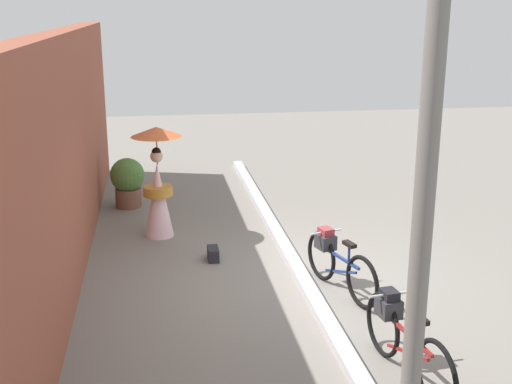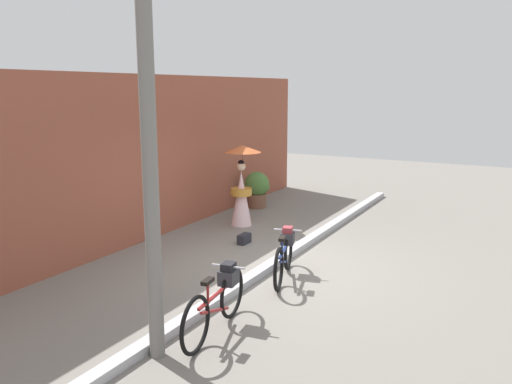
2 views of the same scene
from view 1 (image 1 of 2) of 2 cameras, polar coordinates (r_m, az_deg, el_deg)
ground_plane at (r=9.32m, az=3.99°, el=-7.74°), size 30.00×30.00×0.00m
building_wall at (r=8.65m, az=-17.33°, el=1.61°), size 14.00×0.40×3.41m
sidewalk_curb at (r=9.30m, az=4.00°, el=-7.40°), size 14.00×0.20×0.12m
bicycle_near_officer at (r=8.91m, az=7.17°, el=-6.06°), size 1.66×0.62×0.80m
bicycle_far_side at (r=7.06m, az=12.80°, el=-12.35°), size 1.80×0.48×0.82m
person_with_parasol at (r=10.90m, az=-8.61°, el=0.94°), size 0.84×0.84×1.86m
potted_plant_by_door at (r=12.74m, az=-11.15°, el=1.03°), size 0.67×0.66×0.96m
backpack_on_pavement at (r=10.00m, az=-3.76°, el=-5.41°), size 0.33×0.16×0.20m
utility_pole at (r=5.48m, az=14.67°, el=1.27°), size 0.18×0.18×4.80m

